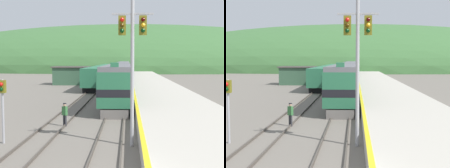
# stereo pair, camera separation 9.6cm
# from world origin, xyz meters

# --- Properties ---
(track_main) EXTENTS (1.52, 180.00, 0.16)m
(track_main) POSITION_xyz_m (0.00, 70.00, 0.08)
(track_main) COLOR #4C443D
(track_main) RESTS_ON ground
(track_siding) EXTENTS (1.52, 180.00, 0.16)m
(track_siding) POSITION_xyz_m (-4.09, 70.00, 0.08)
(track_siding) COLOR #4C443D
(track_siding) RESTS_ON ground
(platform) EXTENTS (7.05, 140.00, 0.96)m
(platform) POSITION_xyz_m (5.18, 50.00, 0.47)
(platform) COLOR #BCB5A5
(platform) RESTS_ON ground
(distant_hills) EXTENTS (219.70, 98.87, 41.19)m
(distant_hills) POSITION_xyz_m (0.00, 137.85, 0.00)
(distant_hills) COLOR #3D6B38
(distant_hills) RESTS_ON ground
(station_shed) EXTENTS (6.83, 4.87, 3.42)m
(station_shed) POSITION_xyz_m (-9.57, 48.01, 1.73)
(station_shed) COLOR #385B42
(station_shed) RESTS_ON ground
(express_train_lead_car) EXTENTS (2.88, 19.47, 4.48)m
(express_train_lead_car) POSITION_xyz_m (0.00, 23.40, 2.26)
(express_train_lead_car) COLOR black
(express_train_lead_car) RESTS_ON ground
(carriage_second) EXTENTS (2.87, 20.36, 4.12)m
(carriage_second) POSITION_xyz_m (0.00, 44.43, 2.24)
(carriage_second) COLOR black
(carriage_second) RESTS_ON ground
(carriage_third) EXTENTS (2.87, 20.36, 4.12)m
(carriage_third) POSITION_xyz_m (0.00, 65.68, 2.24)
(carriage_third) COLOR black
(carriage_third) RESTS_ON ground
(carriage_fourth) EXTENTS (2.87, 20.36, 4.12)m
(carriage_fourth) POSITION_xyz_m (0.00, 86.92, 2.24)
(carriage_fourth) COLOR black
(carriage_fourth) RESTS_ON ground
(carriage_fifth) EXTENTS (2.87, 20.36, 4.12)m
(carriage_fifth) POSITION_xyz_m (0.00, 108.17, 2.24)
(carriage_fifth) COLOR black
(carriage_fifth) RESTS_ON ground
(siding_train) EXTENTS (2.90, 47.47, 3.46)m
(siding_train) POSITION_xyz_m (-4.09, 55.64, 1.79)
(siding_train) COLOR black
(siding_train) RESTS_ON ground
(signal_mast_main) EXTENTS (2.20, 0.42, 8.04)m
(signal_mast_main) POSITION_xyz_m (1.28, 6.50, 5.28)
(signal_mast_main) COLOR #9E9EA3
(signal_mast_main) RESTS_ON ground
(signal_post_siding) EXTENTS (0.36, 0.42, 3.63)m
(signal_post_siding) POSITION_xyz_m (-5.94, 6.68, 2.61)
(signal_post_siding) COLOR #9E9EA3
(signal_post_siding) RESTS_ON ground
(track_worker) EXTENTS (0.42, 0.38, 1.65)m
(track_worker) POSITION_xyz_m (-3.40, 11.36, 0.93)
(track_worker) COLOR #2D2D33
(track_worker) RESTS_ON ground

